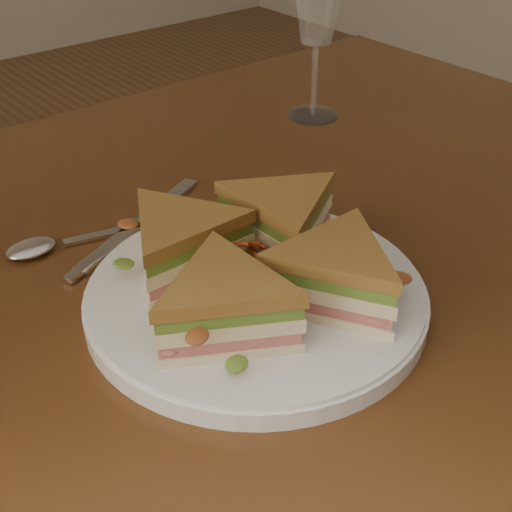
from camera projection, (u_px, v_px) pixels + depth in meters
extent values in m
cube|color=#381D0C|center=(226.00, 258.00, 0.70)|extent=(1.20, 0.80, 0.04)
cylinder|color=#331D0F|center=(344.00, 247.00, 1.42)|extent=(0.06, 0.06, 0.71)
cylinder|color=white|center=(256.00, 297.00, 0.60)|extent=(0.29, 0.29, 0.02)
cube|color=silver|center=(129.00, 230.00, 0.71)|extent=(0.13, 0.04, 0.00)
ellipsoid|color=silver|center=(31.00, 249.00, 0.67)|extent=(0.05, 0.03, 0.01)
cube|color=silver|center=(141.00, 223.00, 0.72)|extent=(0.19, 0.10, 0.00)
cube|color=silver|center=(86.00, 268.00, 0.65)|extent=(0.05, 0.03, 0.00)
cylinder|color=white|center=(313.00, 115.00, 0.95)|extent=(0.07, 0.07, 0.00)
cylinder|color=white|center=(314.00, 79.00, 0.93)|extent=(0.01, 0.01, 0.10)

